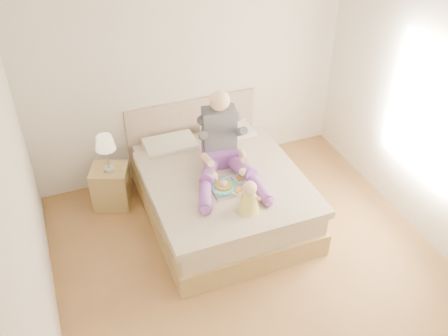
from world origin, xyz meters
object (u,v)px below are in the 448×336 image
object	(u,v)px
bed	(219,189)
adult	(223,149)
tray	(232,184)
baby	(249,199)
nightstand	(111,186)

from	to	relation	value
bed	adult	world-z (taller)	adult
bed	tray	bearing A→B (deg)	-86.79
bed	baby	world-z (taller)	bed
adult	tray	xyz separation A→B (m)	(-0.02, -0.34, -0.24)
tray	baby	distance (m)	0.44
nightstand	adult	world-z (taller)	adult
adult	tray	size ratio (longest dim) A/B	2.39
bed	baby	bearing A→B (deg)	-87.47
adult	baby	distance (m)	0.77
nightstand	adult	distance (m)	1.49
bed	tray	size ratio (longest dim) A/B	4.44
nightstand	baby	distance (m)	1.88
adult	baby	world-z (taller)	adult
bed	nightstand	distance (m)	1.31
adult	bed	bearing A→B (deg)	-171.22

